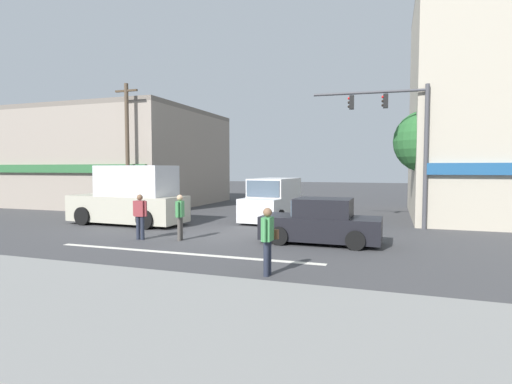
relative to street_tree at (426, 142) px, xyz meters
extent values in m
plane|color=#3D3D3F|center=(-7.58, -6.01, -3.86)|extent=(120.00, 120.00, 0.00)
cube|color=silver|center=(-7.58, -9.51, -3.85)|extent=(9.00, 0.24, 0.01)
cube|color=gray|center=(-7.58, -14.51, -3.78)|extent=(40.00, 5.00, 0.16)
cube|color=gray|center=(-20.62, 4.53, -0.66)|extent=(12.90, 11.18, 6.39)
cube|color=#2D6638|center=(-20.62, -1.16, -1.26)|extent=(12.25, 0.24, 0.50)
cube|color=slate|center=(-20.62, 4.53, 2.69)|extent=(12.90, 11.18, 0.30)
cylinder|color=#4C3823|center=(0.00, 0.00, -2.46)|extent=(0.32, 0.32, 2.79)
sphere|color=#28602D|center=(0.00, 0.00, 0.03)|extent=(2.92, 2.92, 2.92)
cylinder|color=brown|center=(-15.34, -1.66, -0.22)|extent=(0.22, 0.22, 7.27)
cube|color=#473828|center=(-15.34, -1.66, 3.01)|extent=(1.40, 0.12, 0.10)
cylinder|color=#47474C|center=(-0.10, -1.73, -0.76)|extent=(0.18, 0.18, 6.20)
cylinder|color=#47474C|center=(-2.50, -1.89, 2.09)|extent=(4.80, 0.45, 0.12)
cube|color=black|center=(-1.78, -1.84, 1.69)|extent=(0.22, 0.25, 0.60)
sphere|color=red|center=(-1.90, -1.85, 1.87)|extent=(0.12, 0.12, 0.12)
sphere|color=black|center=(-1.90, -1.85, 1.69)|extent=(0.12, 0.12, 0.12)
sphere|color=black|center=(-1.90, -1.85, 1.51)|extent=(0.12, 0.12, 0.12)
cube|color=black|center=(-3.21, -1.94, 1.69)|extent=(0.22, 0.25, 0.60)
sphere|color=red|center=(-3.33, -1.95, 1.87)|extent=(0.12, 0.12, 0.12)
sphere|color=black|center=(-3.33, -1.95, 1.69)|extent=(0.12, 0.12, 0.12)
sphere|color=black|center=(-3.33, -1.95, 1.51)|extent=(0.12, 0.12, 0.12)
cube|color=silver|center=(-7.10, -1.15, -3.19)|extent=(2.17, 4.72, 1.10)
cube|color=silver|center=(-7.08, -0.85, -2.19)|extent=(2.03, 3.32, 0.90)
cube|color=#475666|center=(-7.19, -2.47, -2.19)|extent=(1.66, 0.18, 0.76)
cylinder|color=black|center=(-6.28, -2.64, -3.50)|extent=(0.25, 0.73, 0.72)
cylinder|color=black|center=(-8.12, -2.51, -3.50)|extent=(0.25, 0.73, 0.72)
cylinder|color=black|center=(-6.08, 0.21, -3.50)|extent=(0.25, 0.73, 0.72)
cylinder|color=black|center=(-7.91, 0.34, -3.50)|extent=(0.25, 0.73, 0.72)
cube|color=black|center=(-3.78, -6.43, -3.32)|extent=(4.11, 1.73, 0.80)
cube|color=black|center=(-3.68, -6.43, -2.60)|extent=(1.91, 1.58, 0.64)
cube|color=#475666|center=(-4.65, -6.42, -2.60)|extent=(0.07, 1.44, 0.54)
cylinder|color=black|center=(-5.05, -7.27, -3.54)|extent=(0.64, 0.19, 0.64)
cylinder|color=black|center=(-5.04, -5.57, -3.54)|extent=(0.64, 0.19, 0.64)
cylinder|color=black|center=(-2.51, -7.29, -3.54)|extent=(0.64, 0.19, 0.64)
cylinder|color=black|center=(-2.50, -5.59, -3.54)|extent=(0.64, 0.19, 0.64)
cube|color=#B7B29E|center=(-13.16, -4.65, -3.11)|extent=(5.68, 2.24, 1.20)
cube|color=silver|center=(-12.61, -4.67, -1.81)|extent=(3.48, 2.04, 1.40)
cube|color=#475666|center=(-14.33, -4.60, -1.81)|extent=(0.13, 1.75, 1.19)
cylinder|color=black|center=(-14.93, -5.57, -3.44)|extent=(0.85, 0.28, 0.84)
cylinder|color=black|center=(-14.85, -3.57, -3.44)|extent=(0.85, 0.28, 0.84)
cylinder|color=black|center=(-11.47, -5.72, -3.44)|extent=(0.85, 0.28, 0.84)
cylinder|color=black|center=(-11.38, -3.72, -3.44)|extent=(0.85, 0.28, 0.84)
cylinder|color=#232838|center=(-4.28, -11.15, -3.43)|extent=(0.14, 0.14, 0.86)
cylinder|color=#232838|center=(-4.28, -10.97, -3.43)|extent=(0.14, 0.14, 0.86)
cube|color=#3F8C4C|center=(-4.28, -11.06, -2.71)|extent=(0.23, 0.36, 0.58)
sphere|color=brown|center=(-4.28, -11.06, -2.30)|extent=(0.22, 0.22, 0.22)
cylinder|color=#3F8C4C|center=(-4.29, -11.30, -2.71)|extent=(0.09, 0.09, 0.56)
cylinder|color=#3F8C4C|center=(-4.28, -10.82, -2.71)|extent=(0.09, 0.09, 0.56)
cube|color=brown|center=(-4.24, -10.75, -2.88)|extent=(0.28, 0.12, 0.24)
cylinder|color=#232838|center=(-10.27, -7.89, -3.43)|extent=(0.14, 0.14, 0.86)
cylinder|color=#232838|center=(-10.09, -7.88, -3.43)|extent=(0.14, 0.14, 0.86)
cube|color=maroon|center=(-10.18, -7.89, -2.71)|extent=(0.37, 0.24, 0.58)
sphere|color=brown|center=(-10.18, -7.89, -2.30)|extent=(0.22, 0.22, 0.22)
cylinder|color=maroon|center=(-10.42, -7.90, -2.71)|extent=(0.09, 0.09, 0.56)
cylinder|color=maroon|center=(-9.94, -7.87, -2.71)|extent=(0.09, 0.09, 0.56)
cylinder|color=#4C4742|center=(-8.73, -7.46, -3.43)|extent=(0.14, 0.14, 0.86)
cylinder|color=#4C4742|center=(-8.70, -7.63, -3.43)|extent=(0.14, 0.14, 0.86)
cube|color=#3F8C4C|center=(-8.71, -7.54, -2.71)|extent=(0.28, 0.39, 0.58)
sphere|color=tan|center=(-8.71, -7.54, -2.30)|extent=(0.22, 0.22, 0.22)
cylinder|color=#3F8C4C|center=(-8.76, -7.31, -2.71)|extent=(0.09, 0.09, 0.56)
cylinder|color=#3F8C4C|center=(-8.67, -7.78, -2.71)|extent=(0.09, 0.09, 0.56)
camera|label=1|loc=(-1.41, -20.28, -1.22)|focal=28.00mm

